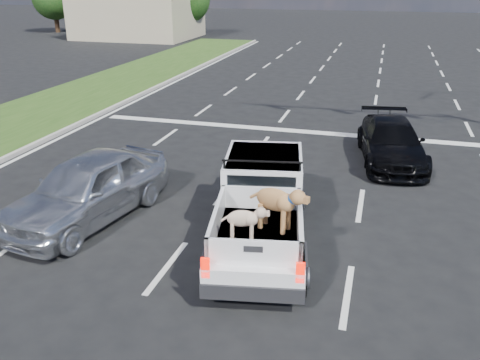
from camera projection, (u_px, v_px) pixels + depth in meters
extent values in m
plane|color=black|center=(253.00, 281.00, 9.55)|extent=(160.00, 160.00, 0.00)
cube|color=silver|center=(141.00, 155.00, 16.22)|extent=(0.12, 60.00, 0.01)
cube|color=silver|center=(246.00, 165.00, 15.34)|extent=(0.12, 60.00, 0.01)
cube|color=silver|center=(365.00, 177.00, 14.46)|extent=(0.12, 60.00, 0.01)
cube|color=silver|center=(45.00, 145.00, 17.11)|extent=(0.15, 60.00, 0.01)
cube|color=silver|center=(321.00, 133.00, 18.47)|extent=(17.00, 0.45, 0.01)
cube|color=#A19A93|center=(38.00, 143.00, 17.15)|extent=(0.15, 60.00, 0.14)
cube|color=tan|center=(138.00, 13.00, 45.88)|extent=(10.00, 8.00, 4.40)
cylinder|color=#332114|center=(57.00, 21.00, 50.60)|extent=(0.44, 0.44, 2.16)
cylinder|color=#332114|center=(111.00, 23.00, 49.09)|extent=(0.44, 0.44, 2.16)
cylinder|color=#332114|center=(188.00, 25.00, 47.08)|extent=(0.44, 0.44, 2.16)
cylinder|color=black|center=(211.00, 273.00, 9.15)|extent=(0.38, 0.73, 0.69)
cylinder|color=black|center=(299.00, 278.00, 9.01)|extent=(0.38, 0.73, 0.69)
cylinder|color=black|center=(231.00, 197.00, 12.26)|extent=(0.38, 0.73, 0.69)
cylinder|color=black|center=(297.00, 200.00, 12.13)|extent=(0.38, 0.73, 0.69)
cube|color=white|center=(260.00, 220.00, 10.58)|extent=(2.58, 5.07, 0.47)
cube|color=white|center=(264.00, 172.00, 11.40)|extent=(2.03, 2.37, 0.79)
cube|color=black|center=(261.00, 189.00, 10.43)|extent=(1.40, 0.28, 0.57)
cylinder|color=black|center=(262.00, 162.00, 10.34)|extent=(1.63, 0.34, 0.05)
cube|color=black|center=(257.00, 235.00, 9.51)|extent=(2.02, 2.58, 0.05)
cube|color=white|center=(216.00, 221.00, 9.48)|extent=(0.49, 2.30, 0.47)
cube|color=white|center=(300.00, 224.00, 9.35)|extent=(0.49, 2.30, 0.47)
cube|color=white|center=(253.00, 253.00, 8.37)|extent=(1.61, 0.36, 0.47)
cube|color=red|center=(205.00, 268.00, 8.34)|extent=(0.15, 0.08, 0.37)
cube|color=red|center=(300.00, 273.00, 8.21)|extent=(0.15, 0.08, 0.37)
cube|color=black|center=(252.00, 290.00, 8.49)|extent=(1.77, 0.59, 0.27)
imported|color=silver|center=(88.00, 188.00, 11.71)|extent=(2.65, 4.79, 1.54)
imported|color=black|center=(391.00, 142.00, 15.43)|extent=(2.39, 4.54, 1.26)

